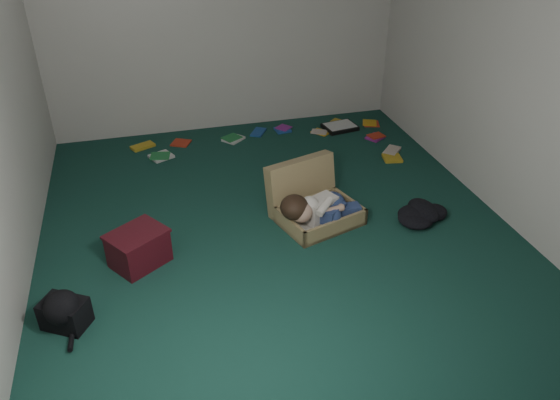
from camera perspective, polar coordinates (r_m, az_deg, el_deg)
name	(u,v)px	position (r m, az deg, el deg)	size (l,w,h in m)	color
floor	(276,225)	(4.83, -0.46, -2.65)	(4.50, 4.50, 0.00)	#163F35
wall_back	(223,17)	(6.36, -5.94, 18.53)	(4.50, 4.50, 0.00)	silver
wall_front	(410,259)	(2.37, 13.42, -6.03)	(4.50, 4.50, 0.00)	silver
wall_right	(505,63)	(5.09, 22.42, 13.13)	(4.50, 4.50, 0.00)	silver
suitcase	(312,202)	(4.88, 3.35, -0.22)	(0.84, 0.83, 0.50)	tan
person	(319,208)	(4.72, 4.08, -0.86)	(0.75, 0.38, 0.31)	white
maroon_bin	(138,248)	(4.44, -14.57, -4.88)	(0.54, 0.52, 0.30)	#440D16
backpack	(65,313)	(4.07, -21.57, -10.88)	(0.37, 0.30, 0.22)	black
clothing_pile	(425,211)	(5.07, 14.87, -1.13)	(0.39, 0.32, 0.12)	black
paper_tray	(340,127)	(6.68, 6.28, 7.60)	(0.42, 0.34, 0.05)	black
book_scatter	(288,139)	(6.36, 0.87, 6.40)	(2.98, 1.30, 0.02)	gold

